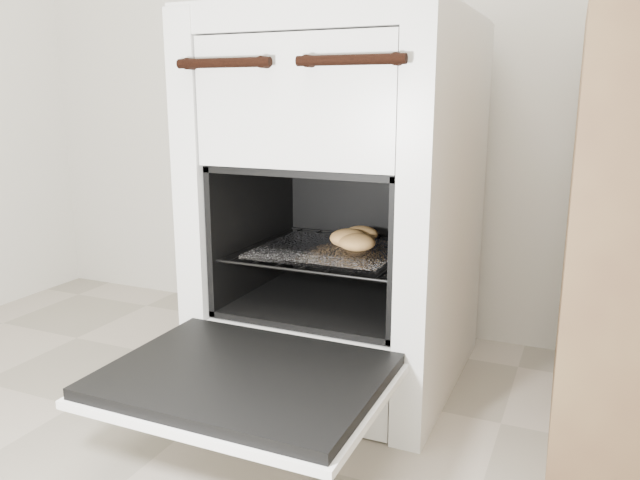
# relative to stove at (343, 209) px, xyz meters

# --- Properties ---
(stove) EXTENTS (0.62, 0.70, 0.96)m
(stove) POSITION_rel_stove_xyz_m (0.00, 0.00, 0.00)
(stove) COLOR silver
(stove) RESTS_ON ground
(oven_door) EXTENTS (0.56, 0.44, 0.04)m
(oven_door) POSITION_rel_stove_xyz_m (0.00, -0.53, -0.26)
(oven_door) COLOR black
(oven_door) RESTS_ON stove
(oven_rack) EXTENTS (0.45, 0.44, 0.01)m
(oven_rack) POSITION_rel_stove_xyz_m (0.00, -0.07, -0.10)
(oven_rack) COLOR black
(oven_rack) RESTS_ON stove
(foil_sheet) EXTENTS (0.35, 0.31, 0.01)m
(foil_sheet) POSITION_rel_stove_xyz_m (0.00, -0.09, -0.09)
(foil_sheet) COLOR white
(foil_sheet) RESTS_ON oven_rack
(baked_rolls) EXTENTS (0.15, 0.20, 0.05)m
(baked_rolls) POSITION_rel_stove_xyz_m (0.05, -0.04, -0.07)
(baked_rolls) COLOR tan
(baked_rolls) RESTS_ON foil_sheet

